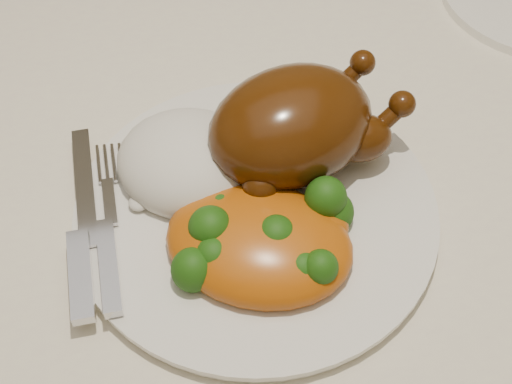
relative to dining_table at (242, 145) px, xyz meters
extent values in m
cube|color=brown|center=(0.00, 0.00, 0.07)|extent=(1.60, 0.90, 0.04)
cube|color=beige|center=(0.00, 0.00, 0.10)|extent=(1.72, 1.02, 0.01)
cylinder|color=white|center=(-0.01, -0.17, 0.11)|extent=(0.37, 0.37, 0.01)
ellipsoid|color=#4A2708|center=(0.03, -0.13, 0.16)|extent=(0.17, 0.15, 0.09)
ellipsoid|color=#4A2708|center=(0.02, -0.13, 0.18)|extent=(0.08, 0.07, 0.04)
ellipsoid|color=#4A2708|center=(0.09, -0.14, 0.15)|extent=(0.05, 0.04, 0.04)
sphere|color=#4A2708|center=(0.12, -0.12, 0.17)|extent=(0.02, 0.02, 0.02)
ellipsoid|color=#4A2708|center=(0.06, -0.08, 0.15)|extent=(0.05, 0.04, 0.04)
sphere|color=#4A2708|center=(0.10, -0.07, 0.17)|extent=(0.02, 0.02, 0.02)
sphere|color=#4A2708|center=(0.00, -0.18, 0.14)|extent=(0.03, 0.03, 0.03)
sphere|color=#4A2708|center=(-0.03, -0.11, 0.14)|extent=(0.03, 0.03, 0.03)
ellipsoid|color=white|center=(-0.06, -0.13, 0.13)|extent=(0.16, 0.15, 0.06)
ellipsoid|color=#C9570C|center=(-0.01, -0.22, 0.13)|extent=(0.18, 0.16, 0.05)
ellipsoid|color=#C9570C|center=(0.03, -0.21, 0.13)|extent=(0.07, 0.06, 0.03)
ellipsoid|color=#0E3709|center=(-0.06, -0.24, 0.13)|extent=(0.03, 0.03, 0.04)
ellipsoid|color=#0E3709|center=(-0.04, -0.23, 0.13)|extent=(0.03, 0.03, 0.03)
ellipsoid|color=#0E3709|center=(0.05, -0.19, 0.13)|extent=(0.04, 0.04, 0.04)
ellipsoid|color=#0E3709|center=(0.03, -0.25, 0.14)|extent=(0.03, 0.03, 0.03)
ellipsoid|color=#0E3709|center=(-0.04, -0.21, 0.14)|extent=(0.03, 0.03, 0.03)
ellipsoid|color=#0E3709|center=(0.00, -0.18, 0.13)|extent=(0.03, 0.03, 0.03)
ellipsoid|color=#0E3709|center=(0.00, -0.22, 0.14)|extent=(0.03, 0.03, 0.03)
ellipsoid|color=#0E3709|center=(0.02, -0.25, 0.13)|extent=(0.03, 0.03, 0.03)
ellipsoid|color=#0E3709|center=(-0.03, -0.19, 0.13)|extent=(0.03, 0.03, 0.03)
ellipsoid|color=#0E3709|center=(0.05, -0.19, 0.14)|extent=(0.03, 0.03, 0.04)
ellipsoid|color=#0E3709|center=(-0.03, -0.23, 0.13)|extent=(0.03, 0.03, 0.03)
cube|color=silver|center=(-0.14, -0.14, 0.12)|extent=(0.03, 0.13, 0.00)
cube|color=silver|center=(-0.14, -0.23, 0.12)|extent=(0.02, 0.08, 0.01)
cube|color=silver|center=(-0.12, -0.22, 0.12)|extent=(0.02, 0.08, 0.01)
cube|color=silver|center=(-0.12, -0.14, 0.12)|extent=(0.02, 0.09, 0.00)
camera|label=1|loc=(-0.05, -0.52, 0.58)|focal=50.00mm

